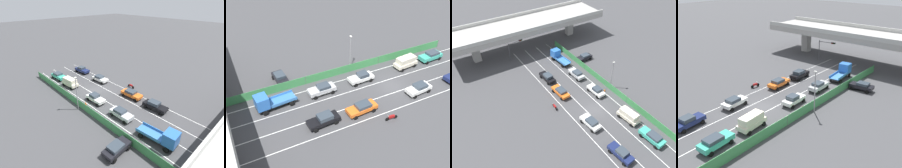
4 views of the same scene
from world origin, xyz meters
The scene contains 19 objects.
ground_plane centered at (0.00, 0.00, 0.00)m, with size 300.00×300.00×0.00m, color #424244.
lane_line_left_edge centered at (-5.05, 5.49, 0.00)m, with size 0.14×46.99×0.01m, color silver.
lane_line_mid_left centered at (-1.68, 5.49, 0.00)m, with size 0.14×46.99×0.01m, color silver.
lane_line_mid_right centered at (1.68, 5.49, 0.00)m, with size 0.14×46.99×0.01m, color silver.
lane_line_right_edge centered at (5.05, 5.49, 0.00)m, with size 0.14×46.99×0.01m, color silver.
green_fence centered at (6.79, 5.49, 0.76)m, with size 0.10×43.09×1.52m.
car_taxi_teal centered at (3.52, -11.24, 0.92)m, with size 2.23×4.63×1.62m.
car_sedan_silver centered at (3.27, 11.22, 0.90)m, with size 2.09×4.44×1.60m.
car_sedan_black centered at (-3.13, 13.78, 0.91)m, with size 2.18×4.72×1.67m.
car_sedan_navy centered at (-3.36, -10.72, 0.90)m, with size 2.27×4.63×1.66m.
car_taxi_orange centered at (-3.33, 7.77, 0.87)m, with size 2.22×4.72×1.53m.
car_hatchback_white centered at (-3.34, -2.73, 0.87)m, with size 2.28×4.39×1.54m.
car_sedan_white centered at (3.34, 4.00, 0.89)m, with size 2.07×4.38×1.65m.
car_van_cream centered at (3.59, -5.41, 1.20)m, with size 2.36×4.48×2.11m.
flatbed_truck_blue centered at (3.34, 19.84, 1.39)m, with size 2.75×6.19×2.73m.
motorcycle centered at (-6.58, 4.81, 0.46)m, with size 0.60×1.95×0.93m.
parked_sedan_dark centered at (9.25, 16.26, 0.88)m, with size 4.31×2.25×1.53m.
street_lamp centered at (7.42, 3.95, 4.11)m, with size 0.60×0.36×6.72m.
traffic_cone centered at (5.46, 3.55, 0.31)m, with size 0.47×0.47×0.67m.
Camera 1 is at (21.28, 28.36, 19.00)m, focal length 27.85 mm.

